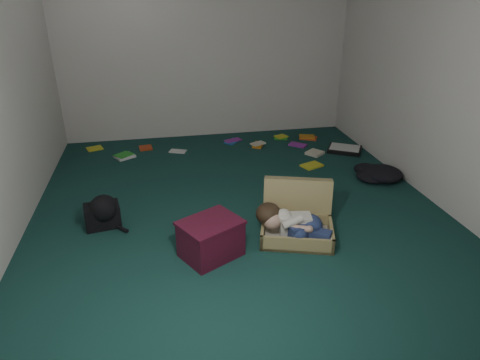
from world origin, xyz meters
name	(u,v)px	position (x,y,z in m)	size (l,w,h in m)	color
floor	(237,205)	(0.00, 0.00, 0.00)	(4.50, 4.50, 0.00)	#133833
wall_back	(206,44)	(0.00, 2.25, 1.30)	(4.50, 4.50, 0.00)	white
wall_front	(336,182)	(0.00, -2.25, 1.30)	(4.50, 4.50, 0.00)	white
wall_right	(438,69)	(2.00, 0.00, 1.30)	(4.50, 4.50, 0.00)	white
suitcase	(297,219)	(0.43, -0.61, 0.14)	(0.77, 0.76, 0.46)	tan
person	(292,223)	(0.34, -0.74, 0.18)	(0.62, 0.47, 0.28)	silver
maroon_bin	(211,239)	(-0.38, -0.82, 0.16)	(0.59, 0.55, 0.32)	#450E20
backpack	(102,215)	(-1.30, -0.16, 0.12)	(0.39, 0.31, 0.23)	black
clothing_pile	(375,171)	(1.70, 0.37, 0.07)	(0.46, 0.38, 0.15)	black
paper_tray	(345,149)	(1.70, 1.21, 0.03)	(0.53, 0.49, 0.06)	black
book_scatter	(232,148)	(0.24, 1.61, 0.01)	(3.22, 1.35, 0.02)	yellow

